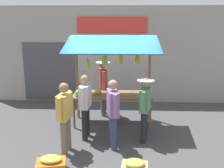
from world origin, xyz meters
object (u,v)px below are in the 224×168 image
shopper_with_shopping_bag (145,105)px  shopper_in_grey_tee (113,109)px  vendor_with_sunhat (103,83)px  shopper_in_striped_shirt (65,113)px  market_stall (111,71)px  shopper_with_ponytail (85,102)px  produce_crate_side (51,165)px

shopper_with_shopping_bag → shopper_in_grey_tee: shopper_in_grey_tee is taller
vendor_with_sunhat → shopper_in_striped_shirt: bearing=-23.6°
shopper_in_grey_tee → market_stall: bearing=-7.4°
market_stall → shopper_in_striped_shirt: 2.06m
vendor_with_sunhat → market_stall: bearing=12.4°
shopper_with_shopping_bag → shopper_in_striped_shirt: (1.81, 0.63, 0.00)m
market_stall → vendor_with_sunhat: (0.28, -0.73, -0.53)m
shopper_with_ponytail → shopper_in_grey_tee: bearing=-119.1°
shopper_with_shopping_bag → produce_crate_side: 2.55m
market_stall → shopper_in_grey_tee: 1.59m
vendor_with_sunhat → shopper_in_striped_shirt: (0.66, 2.46, -0.08)m
vendor_with_sunhat → shopper_with_shopping_bag: bearing=23.6°
shopper_in_striped_shirt → produce_crate_side: (0.12, 0.86, -0.77)m
produce_crate_side → shopper_with_shopping_bag: bearing=-142.3°
shopper_with_ponytail → shopper_with_shopping_bag: 1.46m
vendor_with_sunhat → shopper_in_grey_tee: 2.23m
market_stall → shopper_with_ponytail: bearing=59.3°
vendor_with_sunhat → shopper_in_grey_tee: size_ratio=1.05×
shopper_with_ponytail → shopper_in_striped_shirt: bearing=159.2°
vendor_with_sunhat → shopper_with_ponytail: bearing=-18.7°
market_stall → shopper_in_striped_shirt: market_stall is taller
market_stall → shopper_with_shopping_bag: size_ratio=1.58×
market_stall → shopper_in_striped_shirt: (0.94, 1.73, -0.61)m
vendor_with_sunhat → shopper_with_shopping_bag: (-1.15, 1.83, -0.09)m
market_stall → produce_crate_side: (1.06, 2.58, -1.38)m
shopper_in_striped_shirt → shopper_in_grey_tee: shopper_in_grey_tee is taller
market_stall → shopper_in_striped_shirt: bearing=61.3°
market_stall → shopper_with_shopping_bag: (-0.87, 1.10, -0.62)m
shopper_in_striped_shirt → produce_crate_side: bearing=-179.5°
shopper_in_striped_shirt → shopper_in_grey_tee: size_ratio=0.99×
vendor_with_sunhat → shopper_with_ponytail: vendor_with_sunhat is taller
market_stall → vendor_with_sunhat: size_ratio=1.47×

